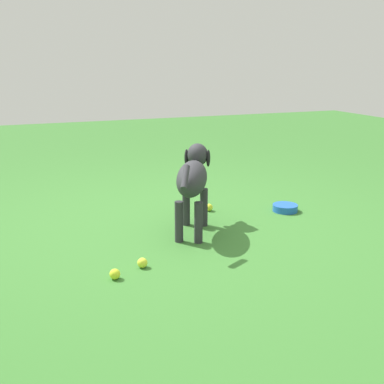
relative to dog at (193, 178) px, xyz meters
name	(u,v)px	position (x,y,z in m)	size (l,w,h in m)	color
ground	(171,225)	(-0.19, -0.12, -0.42)	(14.00, 14.00, 0.00)	#38722D
dog	(193,178)	(0.00, 0.00, 0.00)	(0.85, 0.52, 0.64)	#2D2D33
tennis_ball_0	(142,263)	(0.52, -0.55, -0.39)	(0.07, 0.07, 0.07)	#D8E339
tennis_ball_1	(209,207)	(-0.42, 0.32, -0.39)	(0.07, 0.07, 0.07)	#CAD92F
tennis_ball_2	(115,274)	(0.62, -0.76, -0.39)	(0.07, 0.07, 0.07)	#D1E02E
water_bowl	(285,208)	(-0.17, 0.94, -0.39)	(0.22, 0.22, 0.06)	blue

